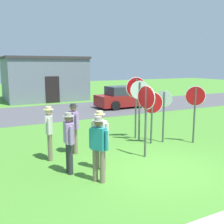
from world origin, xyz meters
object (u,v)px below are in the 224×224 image
object	(u,v)px
person_in_dark_shirt	(73,125)
stop_sign_center_cluster	(164,108)
stop_sign_low_front	(140,100)
person_with_sunhat	(69,139)
stop_sign_tallest	(146,109)
stop_sign_rear_left	(136,96)
person_in_teal	(100,137)
person_in_blue	(49,130)
stop_sign_rear_right	(152,109)
person_on_left	(99,146)
stop_sign_far_back	(195,104)
parked_car_on_street	(125,98)

from	to	relation	value
person_in_dark_shirt	stop_sign_center_cluster	bearing A→B (deg)	-5.66
stop_sign_low_front	person_with_sunhat	distance (m)	4.00
stop_sign_tallest	stop_sign_center_cluster	size ratio (longest dim) A/B	1.16
stop_sign_rear_left	person_in_dark_shirt	world-z (taller)	stop_sign_rear_left
person_in_dark_shirt	person_with_sunhat	bearing A→B (deg)	-113.53
person_in_teal	person_in_blue	size ratio (longest dim) A/B	1.00
person_in_teal	person_with_sunhat	xyz separation A→B (m)	(-0.88, 0.16, 0.00)
person_in_blue	stop_sign_center_cluster	bearing A→B (deg)	-1.00
stop_sign_center_cluster	person_with_sunhat	xyz separation A→B (m)	(-4.29, -1.25, -0.39)
stop_sign_rear_right	person_in_teal	distance (m)	3.24
stop_sign_center_cluster	person_in_blue	distance (m)	4.50
stop_sign_tallest	person_on_left	world-z (taller)	stop_sign_tallest
person_on_left	person_in_teal	size ratio (longest dim) A/B	1.00
stop_sign_center_cluster	person_with_sunhat	size ratio (longest dim) A/B	1.18
stop_sign_rear_left	person_in_dark_shirt	xyz separation A→B (m)	(-2.92, -0.62, -0.75)
stop_sign_tallest	person_in_dark_shirt	bearing A→B (deg)	143.24
stop_sign_tallest	person_with_sunhat	xyz separation A→B (m)	(-2.67, -0.14, -0.65)
stop_sign_far_back	stop_sign_low_front	bearing A→B (deg)	146.80
parked_car_on_street	person_in_dark_shirt	size ratio (longest dim) A/B	2.48
stop_sign_tallest	stop_sign_far_back	bearing A→B (deg)	10.57
person_in_dark_shirt	person_in_blue	world-z (taller)	same
parked_car_on_street	stop_sign_tallest	bearing A→B (deg)	-116.90
stop_sign_rear_left	stop_sign_center_cluster	world-z (taller)	stop_sign_rear_left
person_with_sunhat	stop_sign_rear_right	bearing A→B (deg)	18.98
parked_car_on_street	stop_sign_rear_right	bearing A→B (deg)	-114.10
stop_sign_tallest	stop_sign_center_cluster	xyz separation A→B (m)	(1.62, 1.11, -0.26)
stop_sign_tallest	person_on_left	xyz separation A→B (m)	(-2.18, -1.06, -0.65)
stop_sign_rear_left	person_in_blue	bearing A→B (deg)	-166.84
stop_sign_center_cluster	person_in_teal	bearing A→B (deg)	-157.43
stop_sign_low_front	person_in_blue	size ratio (longest dim) A/B	1.39
parked_car_on_street	stop_sign_center_cluster	size ratio (longest dim) A/B	2.10
stop_sign_rear_left	person_in_blue	xyz separation A→B (m)	(-3.82, -0.89, -0.78)
stop_sign_center_cluster	stop_sign_rear_left	bearing A→B (deg)	124.40
stop_sign_low_front	person_in_dark_shirt	world-z (taller)	stop_sign_low_front
stop_sign_far_back	stop_sign_rear_left	bearing A→B (deg)	136.20
parked_car_on_street	person_in_blue	distance (m)	11.26
stop_sign_rear_right	stop_sign_tallest	xyz separation A→B (m)	(-1.08, -1.15, 0.25)
stop_sign_rear_right	stop_sign_rear_left	size ratio (longest dim) A/B	0.80
stop_sign_low_front	stop_sign_far_back	bearing A→B (deg)	-33.20
person_in_dark_shirt	person_in_teal	xyz separation A→B (m)	(0.18, -1.77, -0.03)
stop_sign_low_front	person_on_left	bearing A→B (deg)	-138.18
stop_sign_far_back	person_on_left	size ratio (longest dim) A/B	1.28
parked_car_on_street	stop_sign_rear_left	xyz separation A→B (m)	(-3.84, -7.37, 1.07)
stop_sign_center_cluster	person_with_sunhat	world-z (taller)	stop_sign_center_cluster
stop_sign_tallest	person_in_blue	distance (m)	3.16
stop_sign_far_back	person_in_blue	xyz separation A→B (m)	(-5.48, 0.70, -0.54)
stop_sign_tallest	person_on_left	bearing A→B (deg)	-154.13
person_in_teal	person_in_dark_shirt	bearing A→B (deg)	95.64
stop_sign_center_cluster	person_in_teal	world-z (taller)	stop_sign_center_cluster
person_in_teal	person_with_sunhat	size ratio (longest dim) A/B	1.00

